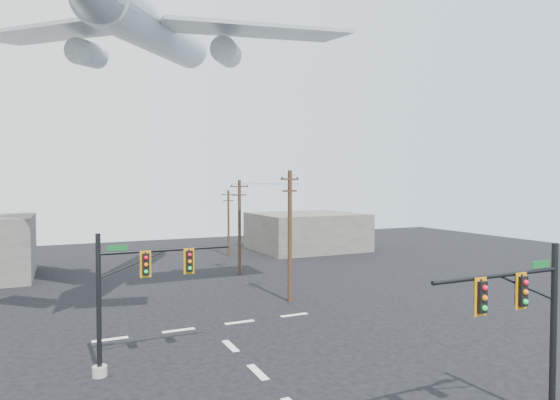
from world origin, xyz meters
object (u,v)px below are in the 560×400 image
airliner (157,32)px  utility_pole_b (240,225)px  signal_mast_near (532,332)px  utility_pole_c (228,222)px  utility_pole_a (290,233)px  signal_mast_far (130,297)px

airliner → utility_pole_b: bearing=-21.5°
signal_mast_near → airliner: 30.49m
utility_pole_c → airliner: (-12.35, -20.38, 15.94)m
utility_pole_c → airliner: bearing=-104.9°
signal_mast_near → utility_pole_a: (0.26, 20.53, 1.62)m
signal_mast_near → airliner: bearing=110.5°
utility_pole_a → utility_pole_b: bearing=65.3°
utility_pole_a → utility_pole_c: utility_pole_a is taller
signal_mast_near → signal_mast_far: 17.26m
signal_mast_far → utility_pole_b: (13.06, 20.46, 1.30)m
signal_mast_near → utility_pole_a: bearing=89.3°
utility_pole_b → utility_pole_a: bearing=-95.0°
signal_mast_far → utility_pole_c: (16.00, 32.55, 0.69)m
utility_pole_b → airliner: (-9.41, -8.29, 15.32)m
signal_mast_far → utility_pole_a: size_ratio=0.67×
utility_pole_a → airliner: (-9.22, 3.42, 14.98)m
signal_mast_near → utility_pole_b: size_ratio=0.72×
signal_mast_far → utility_pole_b: utility_pole_b is taller
signal_mast_far → utility_pole_b: 24.31m
utility_pole_a → airliner: 17.92m
signal_mast_near → utility_pole_c: (3.39, 44.33, 0.67)m
signal_mast_near → airliner: (-8.96, 23.95, 16.60)m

